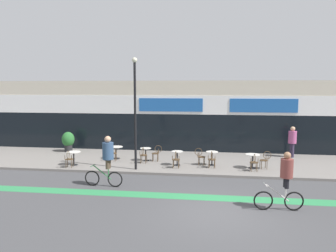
{
  "coord_description": "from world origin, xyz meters",
  "views": [
    {
      "loc": [
        -0.22,
        -10.78,
        4.27
      ],
      "look_at": [
        -2.6,
        6.68,
        2.15
      ],
      "focal_mm": 35.0,
      "sensor_mm": 36.0,
      "label": 1
    }
  ],
  "objects_px": {
    "cyclist_1": "(107,157)",
    "cyclist_2": "(285,177)",
    "bistro_table_2": "(146,152)",
    "cafe_chair_2_near": "(143,154)",
    "cafe_chair_4_near": "(212,158)",
    "planter_pot": "(68,141)",
    "bistro_table_5": "(253,158)",
    "cafe_chair_1_near": "(113,152)",
    "bistro_table_0": "(74,155)",
    "cafe_chair_3_near": "(176,158)",
    "cafe_chair_5_side": "(265,159)",
    "pedestrian_near_end": "(292,139)",
    "cafe_chair_0_near": "(69,158)",
    "bistro_table_4": "(212,156)",
    "cafe_chair_5_near": "(254,161)",
    "bistro_table_3": "(177,155)",
    "cafe_chair_2_side": "(157,152)",
    "cafe_chair_4_side": "(200,155)",
    "bistro_table_1": "(116,150)",
    "lamp_post": "(135,106)"
  },
  "relations": [
    {
      "from": "cafe_chair_4_near",
      "to": "planter_pot",
      "type": "relative_size",
      "value": 0.71
    },
    {
      "from": "bistro_table_2",
      "to": "cafe_chair_2_near",
      "type": "xyz_separation_m",
      "value": [
        -0.0,
        -0.63,
        0.01
      ]
    },
    {
      "from": "cafe_chair_2_side",
      "to": "cafe_chair_5_near",
      "type": "xyz_separation_m",
      "value": [
        5.14,
        -1.59,
        0.0
      ]
    },
    {
      "from": "bistro_table_4",
      "to": "cyclist_2",
      "type": "distance_m",
      "value": 6.35
    },
    {
      "from": "cafe_chair_1_near",
      "to": "planter_pot",
      "type": "height_order",
      "value": "planter_pot"
    },
    {
      "from": "bistro_table_4",
      "to": "cyclist_2",
      "type": "bearing_deg",
      "value": -66.92
    },
    {
      "from": "bistro_table_2",
      "to": "bistro_table_3",
      "type": "relative_size",
      "value": 0.95
    },
    {
      "from": "bistro_table_4",
      "to": "bistro_table_5",
      "type": "relative_size",
      "value": 1.01
    },
    {
      "from": "cafe_chair_0_near",
      "to": "cafe_chair_5_side",
      "type": "distance_m",
      "value": 10.03
    },
    {
      "from": "bistro_table_2",
      "to": "bistro_table_4",
      "type": "xyz_separation_m",
      "value": [
        3.7,
        -0.57,
        0.01
      ]
    },
    {
      "from": "bistro_table_0",
      "to": "planter_pot",
      "type": "xyz_separation_m",
      "value": [
        -1.89,
        3.47,
        0.19
      ]
    },
    {
      "from": "cafe_chair_2_side",
      "to": "planter_pot",
      "type": "bearing_deg",
      "value": -20.28
    },
    {
      "from": "cafe_chair_1_near",
      "to": "cafe_chair_4_side",
      "type": "xyz_separation_m",
      "value": [
        4.89,
        -0.23,
        0.0
      ]
    },
    {
      "from": "bistro_table_2",
      "to": "cafe_chair_5_side",
      "type": "relative_size",
      "value": 0.81
    },
    {
      "from": "cafe_chair_5_near",
      "to": "bistro_table_0",
      "type": "bearing_deg",
      "value": 87.2
    },
    {
      "from": "cafe_chair_0_near",
      "to": "cafe_chair_3_near",
      "type": "bearing_deg",
      "value": -90.84
    },
    {
      "from": "bistro_table_5",
      "to": "lamp_post",
      "type": "relative_size",
      "value": 0.13
    },
    {
      "from": "planter_pot",
      "to": "cafe_chair_2_side",
      "type": "bearing_deg",
      "value": -17.67
    },
    {
      "from": "cyclist_2",
      "to": "bistro_table_1",
      "type": "bearing_deg",
      "value": -44.26
    },
    {
      "from": "cafe_chair_3_near",
      "to": "cafe_chair_5_near",
      "type": "xyz_separation_m",
      "value": [
        3.89,
        -0.11,
        0.0
      ]
    },
    {
      "from": "bistro_table_4",
      "to": "cafe_chair_0_near",
      "type": "bearing_deg",
      "value": -167.81
    },
    {
      "from": "bistro_table_3",
      "to": "lamp_post",
      "type": "height_order",
      "value": "lamp_post"
    },
    {
      "from": "cyclist_1",
      "to": "cyclist_2",
      "type": "relative_size",
      "value": 1.06
    },
    {
      "from": "bistro_table_1",
      "to": "bistro_table_4",
      "type": "xyz_separation_m",
      "value": [
        5.52,
        -0.86,
        0.01
      ]
    },
    {
      "from": "cafe_chair_4_side",
      "to": "cafe_chair_5_side",
      "type": "xyz_separation_m",
      "value": [
        3.3,
        -0.39,
        0.0
      ]
    },
    {
      "from": "bistro_table_1",
      "to": "cafe_chair_2_near",
      "type": "bearing_deg",
      "value": -26.87
    },
    {
      "from": "cafe_chair_3_near",
      "to": "bistro_table_1",
      "type": "bearing_deg",
      "value": 64.24
    },
    {
      "from": "cafe_chair_2_near",
      "to": "cafe_chair_4_near",
      "type": "height_order",
      "value": "same"
    },
    {
      "from": "bistro_table_2",
      "to": "bistro_table_5",
      "type": "height_order",
      "value": "bistro_table_5"
    },
    {
      "from": "cafe_chair_1_near",
      "to": "cyclist_1",
      "type": "bearing_deg",
      "value": -169.11
    },
    {
      "from": "cafe_chair_1_near",
      "to": "cafe_chair_2_side",
      "type": "bearing_deg",
      "value": -85.54
    },
    {
      "from": "cafe_chair_0_near",
      "to": "cyclist_1",
      "type": "relative_size",
      "value": 0.41
    },
    {
      "from": "planter_pot",
      "to": "bistro_table_3",
      "type": "bearing_deg",
      "value": -20.81
    },
    {
      "from": "bistro_table_4",
      "to": "cafe_chair_3_near",
      "type": "xyz_separation_m",
      "value": [
        -1.83,
        -0.9,
        -0.0
      ]
    },
    {
      "from": "planter_pot",
      "to": "cafe_chair_3_near",
      "type": "bearing_deg",
      "value": -24.94
    },
    {
      "from": "cafe_chair_0_near",
      "to": "bistro_table_4",
      "type": "bearing_deg",
      "value": -85.64
    },
    {
      "from": "cafe_chair_4_near",
      "to": "planter_pot",
      "type": "distance_m",
      "value": 9.71
    },
    {
      "from": "bistro_table_3",
      "to": "cafe_chair_5_side",
      "type": "xyz_separation_m",
      "value": [
        4.51,
        -0.1,
        -0.02
      ]
    },
    {
      "from": "bistro_table_1",
      "to": "pedestrian_near_end",
      "type": "xyz_separation_m",
      "value": [
        10.21,
        1.83,
        0.57
      ]
    },
    {
      "from": "bistro_table_5",
      "to": "lamp_post",
      "type": "height_order",
      "value": "lamp_post"
    },
    {
      "from": "bistro_table_0",
      "to": "cafe_chair_3_near",
      "type": "height_order",
      "value": "cafe_chair_3_near"
    },
    {
      "from": "cafe_chair_5_side",
      "to": "pedestrian_near_end",
      "type": "relative_size",
      "value": 0.49
    },
    {
      "from": "cafe_chair_2_side",
      "to": "cafe_chair_5_near",
      "type": "distance_m",
      "value": 5.38
    },
    {
      "from": "bistro_table_0",
      "to": "cafe_chair_2_side",
      "type": "height_order",
      "value": "cafe_chair_2_side"
    },
    {
      "from": "bistro_table_4",
      "to": "cafe_chair_5_near",
      "type": "relative_size",
      "value": 0.82
    },
    {
      "from": "bistro_table_5",
      "to": "cafe_chair_1_near",
      "type": "relative_size",
      "value": 0.81
    },
    {
      "from": "bistro_table_1",
      "to": "cafe_chair_3_near",
      "type": "relative_size",
      "value": 0.87
    },
    {
      "from": "bistro_table_0",
      "to": "cafe_chair_5_near",
      "type": "height_order",
      "value": "cafe_chair_5_near"
    },
    {
      "from": "cafe_chair_2_side",
      "to": "cyclist_2",
      "type": "relative_size",
      "value": 0.44
    },
    {
      "from": "bistro_table_5",
      "to": "cafe_chair_4_near",
      "type": "distance_m",
      "value": 2.08
    }
  ]
}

